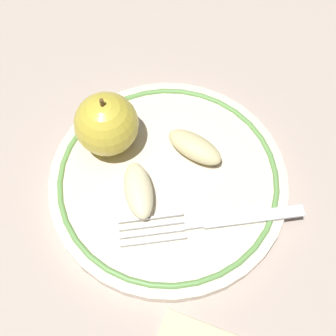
% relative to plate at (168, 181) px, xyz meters
% --- Properties ---
extents(ground_plane, '(2.00, 2.00, 0.00)m').
position_rel_plate_xyz_m(ground_plane, '(-0.01, 0.00, -0.01)').
color(ground_plane, '#B6A395').
extents(plate, '(0.25, 0.25, 0.02)m').
position_rel_plate_xyz_m(plate, '(0.00, 0.00, 0.00)').
color(plate, beige).
rests_on(plate, ground_plane).
extents(apple_red_whole, '(0.07, 0.07, 0.07)m').
position_rel_plate_xyz_m(apple_red_whole, '(-0.08, -0.01, 0.04)').
color(apple_red_whole, gold).
rests_on(apple_red_whole, plate).
extents(apple_slice_front, '(0.07, 0.04, 0.02)m').
position_rel_plate_xyz_m(apple_slice_front, '(0.00, 0.04, 0.02)').
color(apple_slice_front, beige).
rests_on(apple_slice_front, plate).
extents(apple_slice_back, '(0.07, 0.06, 0.02)m').
position_rel_plate_xyz_m(apple_slice_back, '(-0.01, -0.03, 0.02)').
color(apple_slice_back, beige).
rests_on(apple_slice_back, plate).
extents(fork, '(0.13, 0.15, 0.00)m').
position_rel_plate_xyz_m(fork, '(0.07, -0.00, 0.01)').
color(fork, silver).
rests_on(fork, plate).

